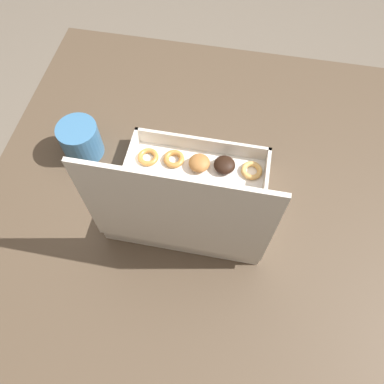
% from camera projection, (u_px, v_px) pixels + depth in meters
% --- Properties ---
extents(ground_plane, '(8.00, 8.00, 0.00)m').
position_uv_depth(ground_plane, '(195.00, 285.00, 1.55)').
color(ground_plane, '#6B6054').
extents(dining_table, '(1.00, 1.02, 0.78)m').
position_uv_depth(dining_table, '(197.00, 215.00, 0.96)').
color(dining_table, '#4C3D2D').
rests_on(dining_table, ground_plane).
extents(donut_box, '(0.33, 0.28, 0.31)m').
position_uv_depth(donut_box, '(190.00, 199.00, 0.79)').
color(donut_box, silver).
rests_on(donut_box, dining_table).
extents(coffee_mug, '(0.10, 0.10, 0.09)m').
position_uv_depth(coffee_mug, '(80.00, 140.00, 0.89)').
color(coffee_mug, teal).
rests_on(coffee_mug, dining_table).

